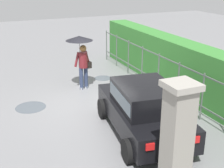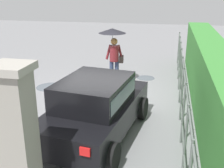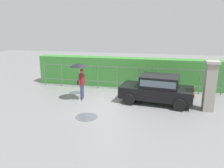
% 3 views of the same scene
% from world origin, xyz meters
% --- Properties ---
extents(ground_plane, '(40.00, 40.00, 0.00)m').
position_xyz_m(ground_plane, '(0.00, 0.00, 0.00)').
color(ground_plane, slate).
extents(car, '(3.91, 2.27, 1.48)m').
position_xyz_m(car, '(2.61, 0.59, 0.80)').
color(car, black).
rests_on(car, ground).
extents(pedestrian, '(1.01, 1.01, 2.06)m').
position_xyz_m(pedestrian, '(-1.46, 0.18, 1.51)').
color(pedestrian, '#2D3856').
rests_on(pedestrian, ground).
extents(gate_pillar, '(0.60, 0.60, 2.42)m').
position_xyz_m(gate_pillar, '(5.02, -0.03, 1.24)').
color(gate_pillar, gray).
rests_on(gate_pillar, ground).
extents(fence_section, '(11.20, 0.05, 1.50)m').
position_xyz_m(fence_section, '(0.69, 2.62, 0.83)').
color(fence_section, '#59605B').
rests_on(fence_section, ground).
extents(hedge_row, '(12.15, 0.90, 1.90)m').
position_xyz_m(hedge_row, '(0.69, 3.46, 0.95)').
color(hedge_row, '#387F33').
rests_on(hedge_row, ground).
extents(puddle_near, '(1.01, 1.01, 0.00)m').
position_xyz_m(puddle_near, '(-0.46, -1.99, 0.00)').
color(puddle_near, '#4C545B').
rests_on(puddle_near, ground).
extents(puddle_far, '(0.72, 0.72, 0.00)m').
position_xyz_m(puddle_far, '(-2.26, 1.35, 0.00)').
color(puddle_far, '#4C545B').
rests_on(puddle_far, ground).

